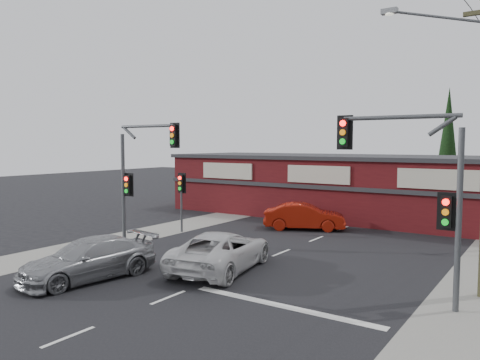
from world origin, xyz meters
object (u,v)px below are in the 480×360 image
Objects in this scene: white_suv at (221,251)px; silver_suv at (88,259)px; red_sedan at (304,216)px; shop_building at (356,186)px.

silver_suv is at bearing 38.22° from white_suv.
silver_suv is (-3.32, -3.81, -0.02)m from white_suv.
red_sedan is (2.14, 13.59, 0.02)m from silver_suv.
white_suv is at bearing 58.33° from silver_suv.
white_suv is 9.85m from red_sedan.
shop_building is (0.77, 6.35, 1.36)m from red_sedan.
white_suv reaches higher than red_sedan.
shop_building reaches higher than white_suv.
shop_building is at bearing 91.08° from silver_suv.
red_sedan is 0.17× the size of shop_building.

